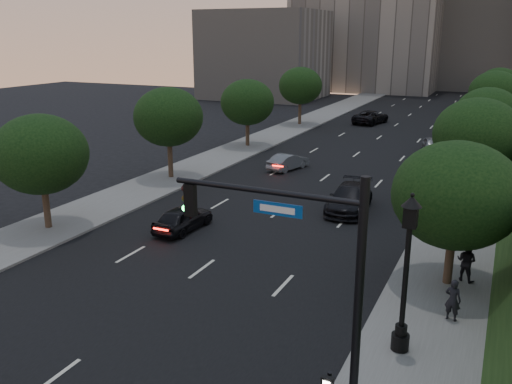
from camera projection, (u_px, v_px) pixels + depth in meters
The scene contains 26 objects.
ground at pixel (134, 320), 20.31m from camera, with size 160.00×160.00×0.00m, color black.
road_surface at pixel (350, 159), 46.40m from camera, with size 16.00×140.00×0.02m, color black.
sidewalk_right at pixel (479, 170), 42.22m from camera, with size 4.50×140.00×0.15m, color slate.
sidewalk_left at pixel (243, 148), 50.54m from camera, with size 4.50×140.00×0.15m, color slate.
office_block_left at pixel (371, 2), 101.52m from camera, with size 26.00×20.00×32.00m, color gray.
office_block_mid at pixel (487, 19), 102.94m from camera, with size 22.00×18.00×26.00m, color #A09C93.
office_block_filler at pixel (265, 55), 89.78m from camera, with size 18.00×16.00×14.00m, color #A09C93.
tree_right_a at pixel (456, 195), 21.96m from camera, with size 5.20×5.20×6.24m.
tree_right_b at pixel (477, 135), 32.26m from camera, with size 5.20×5.20×6.74m.
tree_right_c at pixel (487, 115), 43.70m from camera, with size 5.20×5.20×6.24m.
tree_right_d at pixel (495, 92), 55.74m from camera, with size 5.20×5.20×6.74m.
tree_right_e at pixel (499, 85), 68.92m from camera, with size 5.20×5.20×6.24m.
tree_left_a at pixel (40, 154), 28.53m from camera, with size 5.00×5.00×6.34m.
tree_left_b at pixel (168, 117), 38.86m from camera, with size 5.00×5.00×6.71m.
tree_left_c at pixel (247, 102), 50.27m from camera, with size 5.00×5.00×6.34m.
tree_left_d at pixel (300, 86), 62.34m from camera, with size 5.00×5.00×6.71m.
traffic_signal_mast at pixel (318, 292), 14.45m from camera, with size 5.68×0.56×7.00m.
street_lamp at pixel (405, 281), 17.46m from camera, with size 0.64×0.64×5.62m.
sedan_near_left at pixel (183, 218), 29.38m from camera, with size 1.63×4.05×1.38m, color black.
sedan_mid_left at pixel (288, 162), 42.61m from camera, with size 1.36×3.91×1.29m, color slate.
sedan_far_left at pixel (371, 117), 64.54m from camera, with size 2.60×5.65×1.57m, color black.
sedan_near_right at pixel (349, 198), 32.67m from camera, with size 2.18×5.37×1.56m, color black.
sedan_far_right at pixel (432, 145), 48.90m from camera, with size 1.58×3.92×1.33m, color slate.
pedestrian_a at pixel (453, 300), 19.81m from camera, with size 0.59×0.39×1.61m, color black.
pedestrian_b at pixel (466, 261), 23.00m from camera, with size 0.85×0.67×1.76m, color black.
pedestrian_c at pixel (448, 224), 27.41m from camera, with size 1.09×0.45×1.85m, color black.
Camera 1 is at (11.83, -14.51, 10.31)m, focal length 38.00 mm.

